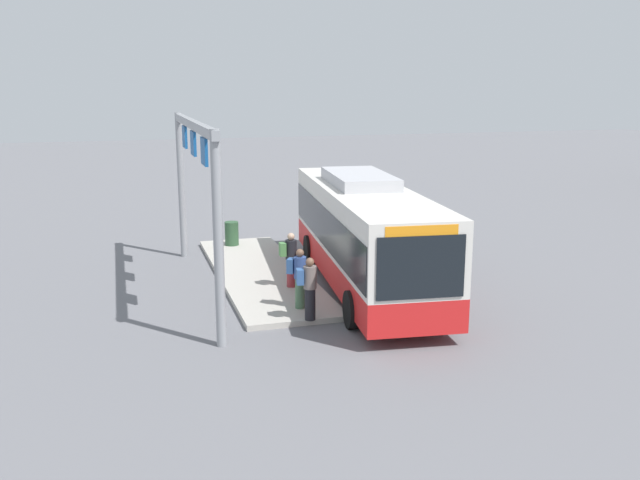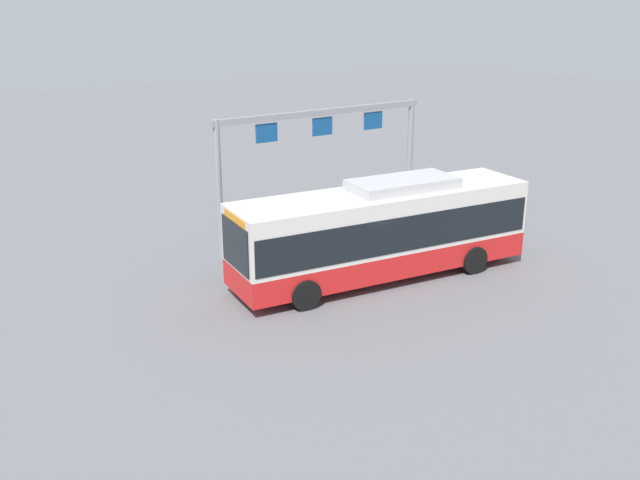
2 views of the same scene
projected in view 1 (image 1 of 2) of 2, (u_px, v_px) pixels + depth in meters
ground_plane at (364, 287)px, 21.42m from camera, size 120.00×120.00×0.00m
platform_curb at (261, 274)px, 22.56m from camera, size 10.00×2.80×0.16m
bus_main at (365, 230)px, 21.02m from camera, size 10.91×3.65×3.46m
person_boarding at (309, 287)px, 17.76m from camera, size 0.38×0.56×1.67m
person_waiting_near at (299, 277)px, 18.72m from camera, size 0.54×0.61×1.67m
person_waiting_mid at (290, 258)px, 20.67m from camera, size 0.35×0.53×1.67m
platform_sign_gantry at (194, 168)px, 20.05m from camera, size 9.56×0.24×5.20m
trash_bin at (232, 233)px, 26.13m from camera, size 0.52×0.52×0.90m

